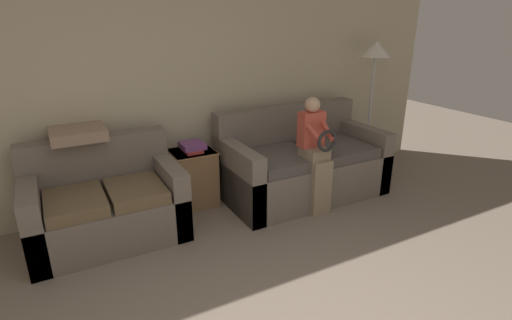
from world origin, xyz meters
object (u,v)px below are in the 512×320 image
at_px(couch_main, 301,165).
at_px(side_shelf, 193,177).
at_px(child_left_seated, 316,150).
at_px(throw_pillow, 78,133).
at_px(couch_side, 106,205).
at_px(floor_lamp, 375,60).
at_px(book_stack, 192,147).

height_order(couch_main, side_shelf, couch_main).
relative_size(child_left_seated, side_shelf, 1.95).
bearing_deg(throw_pillow, side_shelf, -1.58).
height_order(couch_side, throw_pillow, throw_pillow).
bearing_deg(floor_lamp, throw_pillow, 178.11).
bearing_deg(child_left_seated, couch_main, 74.43).
xyz_separation_m(couch_main, couch_side, (-2.15, 0.06, -0.03)).
bearing_deg(couch_side, couch_main, -1.59).
height_order(couch_main, floor_lamp, floor_lamp).
xyz_separation_m(side_shelf, throw_pillow, (-1.08, 0.03, 0.64)).
distance_m(side_shelf, book_stack, 0.35).
bearing_deg(floor_lamp, child_left_seated, -154.27).
bearing_deg(couch_side, floor_lamp, 2.92).
relative_size(couch_main, side_shelf, 2.95).
bearing_deg(couch_main, book_stack, 165.36).
bearing_deg(book_stack, couch_main, -14.64).
bearing_deg(throw_pillow, child_left_seated, -19.30).
relative_size(floor_lamp, throw_pillow, 3.52).
height_order(child_left_seated, throw_pillow, child_left_seated).
xyz_separation_m(couch_main, book_stack, (-1.20, 0.31, 0.32)).
bearing_deg(couch_side, book_stack, 14.85).
relative_size(side_shelf, floor_lamp, 0.37).
height_order(side_shelf, floor_lamp, floor_lamp).
distance_m(child_left_seated, book_stack, 1.30).
bearing_deg(side_shelf, throw_pillow, 178.42).
bearing_deg(couch_side, child_left_seated, -12.98).
distance_m(couch_main, book_stack, 1.28).
height_order(couch_side, side_shelf, couch_side).
relative_size(book_stack, floor_lamp, 0.17).
height_order(couch_main, couch_side, couch_main).
distance_m(child_left_seated, side_shelf, 1.36).
relative_size(side_shelf, book_stack, 2.18).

